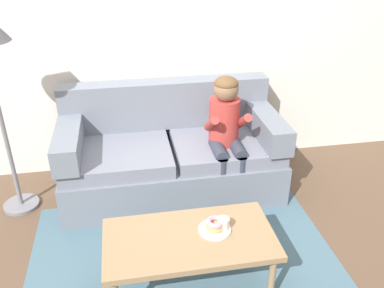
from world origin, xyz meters
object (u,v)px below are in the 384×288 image
person_child (226,128)px  mug (223,224)px  donut (215,226)px  coffee_table (190,242)px  couch (171,155)px

person_child → mug: size_ratio=12.24×
person_child → donut: 1.05m
coffee_table → donut: size_ratio=9.05×
coffee_table → person_child: size_ratio=0.99×
coffee_table → mug: (0.22, 0.03, 0.09)m
person_child → mug: bearing=-105.2°
couch → donut: 1.19m
couch → person_child: bearing=-24.7°
couch → coffee_table: (-0.04, -1.22, 0.04)m
couch → coffee_table: 1.22m
coffee_table → donut: bearing=11.3°
donut → mug: bearing=-4.7°
couch → donut: bearing=-83.7°
person_child → mug: person_child is taller
couch → person_child: person_child is taller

